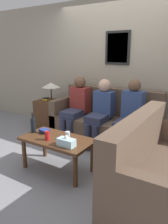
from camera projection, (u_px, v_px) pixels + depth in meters
name	position (u px, v px, depth m)	size (l,w,h in m)	color
ground_plane	(92.00, 151.00, 3.72)	(16.00, 16.00, 0.00)	gray
wall_back	(118.00, 70.00, 4.14)	(9.00, 0.08, 2.60)	#9E937F
couch_main	(106.00, 124.00, 4.04)	(1.92, 0.84, 0.98)	brown
couch_side	(160.00, 175.00, 2.36)	(0.84, 1.65, 0.98)	brown
coffee_table	(57.00, 143.00, 3.04)	(1.01, 0.55, 0.48)	#4C2D19
side_table_with_lamp	(50.00, 112.00, 4.68)	(0.50, 0.49, 1.02)	#4C2D19
wine_bottle	(33.00, 125.00, 3.22)	(0.07, 0.07, 0.30)	black
drinking_glass	(68.00, 136.00, 2.96)	(0.07, 0.07, 0.11)	silver
book_stack	(45.00, 131.00, 3.21)	(0.15, 0.13, 0.06)	black
soda_can	(47.00, 136.00, 2.95)	(0.07, 0.07, 0.12)	red
tissue_box	(66.00, 142.00, 2.76)	(0.23, 0.12, 0.14)	silver
person_left	(76.00, 105.00, 4.09)	(0.34, 0.63, 1.20)	#2D334C
person_middle	(101.00, 110.00, 3.81)	(0.34, 0.62, 1.18)	#2D334C
person_right	(130.00, 114.00, 3.50)	(0.34, 0.65, 1.22)	#2D334C
teddy_bear	(108.00, 179.00, 2.68)	(0.18, 0.18, 0.28)	beige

